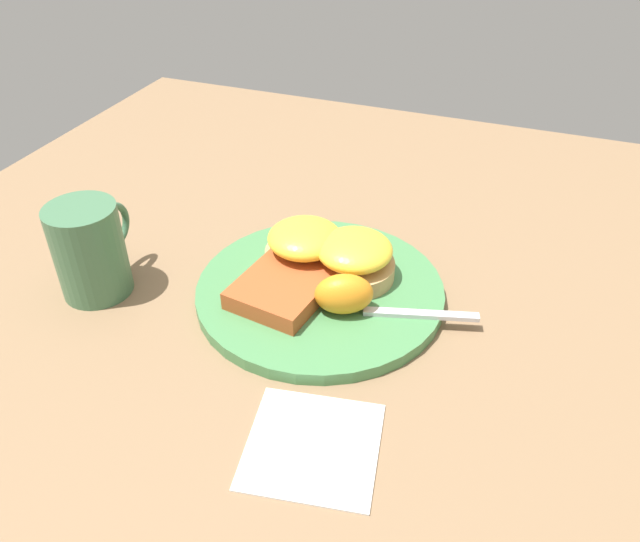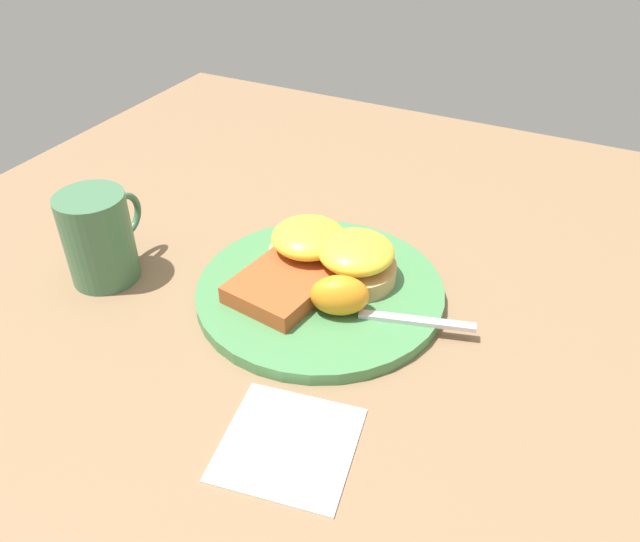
% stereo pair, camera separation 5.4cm
% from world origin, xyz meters
% --- Properties ---
extents(ground_plane, '(1.10, 1.10, 0.00)m').
position_xyz_m(ground_plane, '(0.00, 0.00, 0.00)').
color(ground_plane, '#846647').
extents(plate, '(0.27, 0.27, 0.01)m').
position_xyz_m(plate, '(0.00, 0.00, 0.01)').
color(plate, '#47844C').
rests_on(plate, ground_plane).
extents(sandwich_benedict_left, '(0.09, 0.09, 0.05)m').
position_xyz_m(sandwich_benedict_left, '(0.03, -0.03, 0.04)').
color(sandwich_benedict_left, tan).
rests_on(sandwich_benedict_left, plate).
extents(sandwich_benedict_right, '(0.09, 0.09, 0.05)m').
position_xyz_m(sandwich_benedict_right, '(0.03, 0.03, 0.04)').
color(sandwich_benedict_right, tan).
rests_on(sandwich_benedict_right, plate).
extents(hashbrown_patty, '(0.12, 0.10, 0.02)m').
position_xyz_m(hashbrown_patty, '(-0.03, 0.03, 0.02)').
color(hashbrown_patty, '#AD4D24').
rests_on(hashbrown_patty, plate).
extents(orange_wedge, '(0.06, 0.07, 0.04)m').
position_xyz_m(orange_wedge, '(-0.03, -0.04, 0.04)').
color(orange_wedge, orange).
rests_on(orange_wedge, plate).
extents(fork, '(0.08, 0.22, 0.00)m').
position_xyz_m(fork, '(-0.03, -0.05, 0.02)').
color(fork, silver).
rests_on(fork, plate).
extents(cup, '(0.11, 0.08, 0.10)m').
position_xyz_m(cup, '(-0.08, 0.23, 0.05)').
color(cup, '#42704C').
rests_on(cup, ground_plane).
extents(napkin, '(0.13, 0.13, 0.00)m').
position_xyz_m(napkin, '(-0.19, -0.07, 0.00)').
color(napkin, white).
rests_on(napkin, ground_plane).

